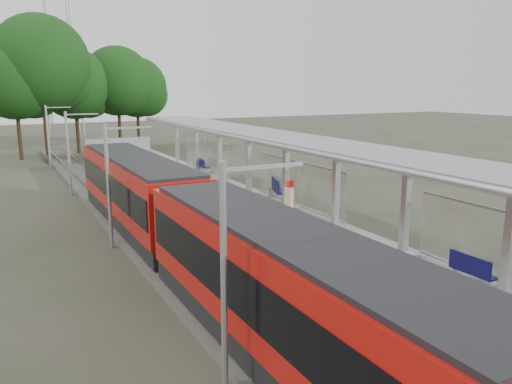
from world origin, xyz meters
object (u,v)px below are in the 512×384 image
train (188,223)px  info_pillar_far (290,206)px  bench_mid (278,189)px  litter_bin (412,267)px  bench_far (203,166)px  bench_near (472,270)px

train → info_pillar_far: size_ratio=14.14×
bench_mid → litter_bin: size_ratio=1.96×
info_pillar_far → litter_bin: bearing=-103.5°
train → bench_mid: (7.10, 5.65, -0.43)m
bench_mid → bench_far: bearing=110.2°
bench_near → litter_bin: (-1.26, 1.15, -0.07)m
bench_mid → bench_far: bench_mid is taller
info_pillar_far → litter_bin: (-0.06, -7.32, -0.39)m
info_pillar_far → bench_far: bearing=70.2°
train → litter_bin: bearing=-49.6°
bench_near → bench_mid: bench_mid is taller
bench_far → train: bearing=-108.7°
train → bench_mid: bearing=38.5°
bench_mid → bench_near: bearing=-74.4°
litter_bin → info_pillar_far: bearing=89.5°
info_pillar_far → bench_mid: bearing=53.0°
train → info_pillar_far: train is taller
train → bench_near: 9.59m
train → info_pillar_far: 5.33m
litter_bin → bench_mid: bearing=80.3°
bench_mid → info_pillar_far: info_pillar_far is taller
train → bench_near: (6.36, -7.16, -0.53)m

